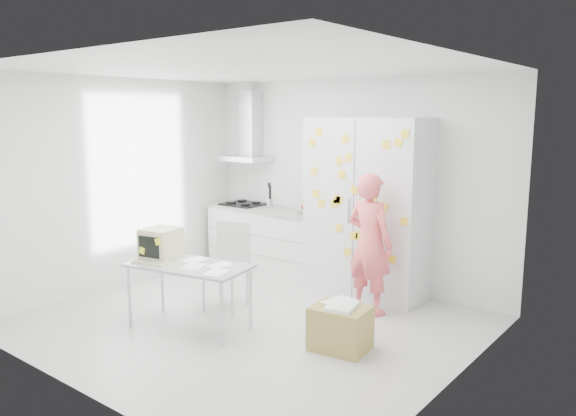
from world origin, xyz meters
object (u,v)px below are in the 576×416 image
Objects in this scene: desk at (171,253)px; cardboard_box at (340,327)px; person at (370,243)px; chair at (229,260)px.

desk reaches higher than cardboard_box.
person is at bearing 106.32° from cardboard_box.
person is at bearing 17.52° from chair.
cardboard_box is at bearing 114.32° from person.
desk is 1.38× the size of chair.
person reaches higher than desk.
desk is (-1.50, -1.61, -0.03)m from person.
desk is 1.98m from cardboard_box.
desk is at bearing 54.89° from person.
desk reaches higher than chair.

